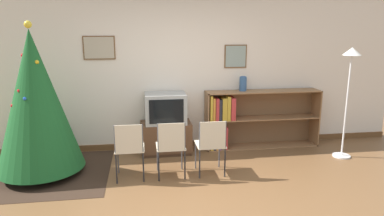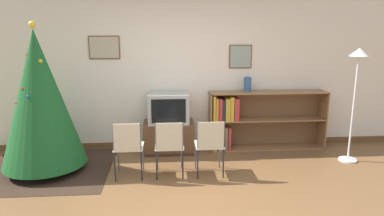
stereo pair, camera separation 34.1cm
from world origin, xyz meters
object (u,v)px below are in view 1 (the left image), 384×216
tv_console (166,137)px  standing_lamp (350,74)px  christmas_tree (36,101)px  television (165,108)px  folding_chair_center (171,146)px  bookshelf (243,119)px  folding_chair_right (211,144)px  vase (243,83)px  folding_chair_left (129,148)px

tv_console → standing_lamp: 3.10m
christmas_tree → television: (1.82, 0.64, -0.31)m
television → folding_chair_center: 1.06m
bookshelf → standing_lamp: bearing=-25.3°
standing_lamp → folding_chair_right: bearing=-169.9°
christmas_tree → television: size_ratio=3.21×
christmas_tree → vase: christmas_tree is taller
christmas_tree → folding_chair_left: christmas_tree is taller
folding_chair_left → folding_chair_right: size_ratio=1.00×
tv_console → folding_chair_center: 1.04m
tv_console → standing_lamp: bearing=-12.3°
bookshelf → christmas_tree: bearing=-167.2°
folding_chair_right → television: bearing=119.1°
christmas_tree → standing_lamp: christmas_tree is taller
folding_chair_right → vase: vase is taller
folding_chair_center → folding_chair_right: size_ratio=1.00×
vase → standing_lamp: size_ratio=0.14×
folding_chair_left → bookshelf: (1.92, 1.10, 0.04)m
folding_chair_center → christmas_tree: bearing=168.2°
folding_chair_center → bookshelf: size_ratio=0.41×
folding_chair_left → tv_console: bearing=60.9°
folding_chair_right → standing_lamp: 2.47m
bookshelf → vase: (-0.00, 0.04, 0.62)m
christmas_tree → vase: (3.17, 0.76, 0.06)m
christmas_tree → vase: size_ratio=8.53×
television → folding_chair_right: television is taller
tv_console → vase: 1.61m
television → folding_chair_center: (0.00, -1.02, -0.30)m
christmas_tree → folding_chair_center: bearing=-11.8°
television → standing_lamp: bearing=-12.2°
tv_console → folding_chair_right: 1.19m
television → vase: 1.40m
tv_console → bookshelf: size_ratio=0.42×
christmas_tree → bookshelf: bearing=12.8°
folding_chair_right → bookshelf: (0.78, 1.10, 0.04)m
tv_console → folding_chair_center: bearing=-90.0°
christmas_tree → folding_chair_left: 1.44m
tv_console → television: (-0.00, -0.00, 0.51)m
christmas_tree → bookshelf: size_ratio=1.07×
folding_chair_center → standing_lamp: size_ratio=0.46×
folding_chair_right → vase: size_ratio=3.26×
vase → bookshelf: bearing=-86.1°
vase → folding_chair_right: bearing=-124.3°
christmas_tree → vase: bearing=13.6°
television → folding_chair_center: television is taller
television → bookshelf: bearing=3.7°
folding_chair_center → bookshelf: bearing=39.3°
christmas_tree → tv_console: size_ratio=2.56×
vase → standing_lamp: (1.49, -0.74, 0.23)m
folding_chair_left → christmas_tree: bearing=163.1°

